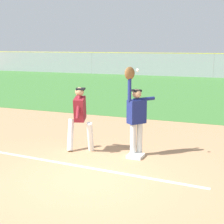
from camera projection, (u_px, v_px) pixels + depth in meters
name	position (u px, v px, depth m)	size (l,w,h in m)	color
ground_plane	(90.00, 178.00, 7.42)	(75.61, 75.61, 0.00)	tan
outfield_grass	(197.00, 90.00, 21.65)	(46.76, 18.88, 0.01)	#3D7533
first_base	(136.00, 156.00, 8.75)	(0.38, 0.38, 0.08)	white
fielder	(136.00, 113.00, 8.70)	(0.64, 0.77, 2.28)	silver
runner	(80.00, 115.00, 9.09)	(0.85, 0.83, 1.72)	white
baseball	(138.00, 70.00, 8.21)	(0.07, 0.07, 0.07)	white
outfield_fence	(214.00, 65.00, 30.06)	(46.84, 0.08, 2.12)	#93999E
parked_car_silver	(115.00, 66.00, 36.43)	(4.59, 2.50, 1.25)	#B7B7BC
parked_car_green	(170.00, 67.00, 34.23)	(4.57, 2.47, 1.25)	#1E6B33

